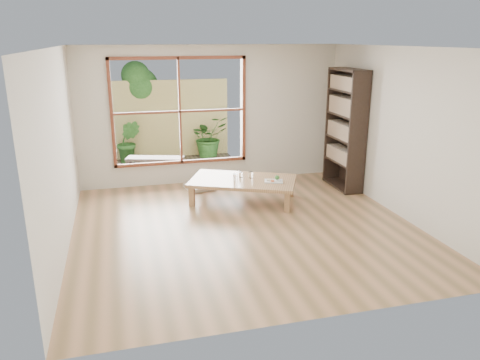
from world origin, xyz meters
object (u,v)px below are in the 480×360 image
Objects in this scene: bookshelf at (345,130)px; food_tray at (274,180)px; low_table at (243,182)px; garden_bench at (155,160)px.

food_tray is at bearing -160.34° from bookshelf.
bookshelf is at bearing 33.18° from low_table.
bookshelf reaches higher than food_tray.
low_table is 1.69× the size of garden_bench.
low_table is at bearing 168.76° from food_tray.
garden_bench is at bearing 154.06° from bookshelf.
food_tray is at bearing -33.68° from garden_bench.
food_tray is at bearing -3.86° from low_table.
bookshelf is 6.15× the size of food_tray.
low_table is at bearing -171.79° from bookshelf.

